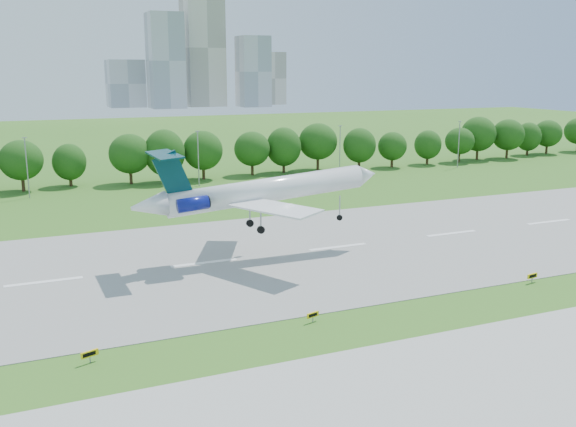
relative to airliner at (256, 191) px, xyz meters
name	(u,v)px	position (x,y,z in m)	size (l,w,h in m)	color
ground	(274,333)	(-7.38, -24.97, -9.25)	(600.00, 600.00, 0.00)	#2A6019
runway	(204,263)	(-7.38, 0.03, -9.21)	(400.00, 45.00, 0.08)	gray
taxiway	(367,423)	(-7.38, -42.97, -9.21)	(400.00, 23.00, 0.08)	#ADADA8
tree_line	(122,156)	(-7.38, 67.03, -3.06)	(288.40, 8.40, 10.40)	#382314
light_poles	(117,162)	(-9.88, 57.03, -2.91)	(175.90, 0.25, 12.19)	gray
skyline	(198,62)	(92.78, 365.64, 21.22)	(127.00, 52.00, 80.00)	#B2B2B7
airliner	(256,191)	(0.00, 0.00, 0.00)	(35.53, 25.88, 11.48)	white
taxi_sign_left	(90,354)	(-24.72, -24.78, -8.41)	(1.57, 0.71, 1.13)	gray
taxi_sign_centre	(313,315)	(-2.76, -24.00, -8.48)	(1.47, 0.57, 1.04)	gray
taxi_sign_right	(532,276)	(26.88, -23.20, -8.39)	(1.66, 0.44, 1.16)	gray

